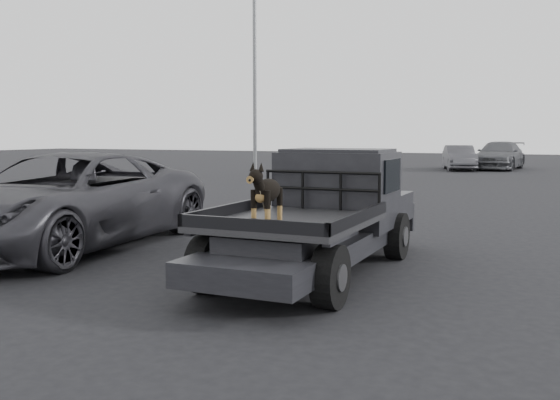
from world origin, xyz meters
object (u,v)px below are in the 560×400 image
at_px(parked_suv, 66,200).
at_px(floodlight_near, 255,32).
at_px(flatbed_ute, 316,242).
at_px(dog, 267,195).
at_px(distant_car_b, 499,155).
at_px(distant_car_a, 459,158).

relative_size(parked_suv, floodlight_near, 0.49).
relative_size(flatbed_ute, dog, 7.30).
height_order(flatbed_ute, dog, dog).
xyz_separation_m(distant_car_b, floodlight_near, (-10.25, -10.88, 6.06)).
height_order(flatbed_ute, parked_suv, parked_suv).
relative_size(distant_car_a, distant_car_b, 0.77).
distance_m(distant_car_b, floodlight_near, 16.12).
distance_m(flatbed_ute, dog, 1.81).
height_order(parked_suv, floodlight_near, floodlight_near).
bearing_deg(flatbed_ute, parked_suv, 179.16).
height_order(parked_suv, distant_car_a, parked_suv).
xyz_separation_m(flatbed_ute, distant_car_a, (-2.03, 27.76, 0.23)).
height_order(flatbed_ute, floodlight_near, floodlight_near).
xyz_separation_m(parked_suv, distant_car_a, (2.79, 27.69, -0.16)).
relative_size(dog, distant_car_b, 0.14).
xyz_separation_m(flatbed_ute, dog, (-0.03, -1.61, 0.83)).
height_order(distant_car_a, distant_car_b, distant_car_b).
bearing_deg(dog, floodlight_near, 116.97).
bearing_deg(distant_car_b, parked_suv, -93.32).
bearing_deg(distant_car_a, dog, -101.76).
bearing_deg(distant_car_a, flatbed_ute, -101.47).
xyz_separation_m(flatbed_ute, parked_suv, (-4.82, 0.07, 0.39)).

